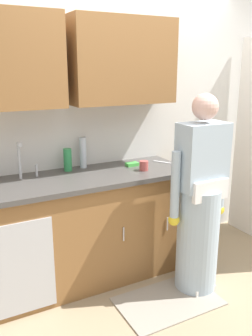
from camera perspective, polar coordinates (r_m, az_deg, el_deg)
name	(u,v)px	position (r m, az deg, el deg)	size (l,w,h in m)	color
ground_plane	(176,304)	(3.07, 7.94, -20.49)	(9.00, 9.00, 0.00)	#998466
kitchen_wall_with_uppers	(105,105)	(3.29, -3.35, 9.93)	(4.80, 0.44, 2.70)	silver
counter_cabinet	(77,232)	(3.15, -7.75, -9.95)	(1.90, 0.62, 0.90)	brown
countertop	(75,179)	(2.98, -8.03, -1.74)	(1.96, 0.66, 0.04)	#474442
sink	(30,185)	(2.89, -14.91, -2.58)	(0.50, 0.36, 0.35)	#B7BABF
person_at_sink	(199,211)	(2.97, 11.49, -6.62)	(0.55, 0.34, 1.62)	white
floor_mat	(168,301)	(3.08, 6.69, -20.18)	(0.80, 0.50, 0.01)	gray
bottle_water_tall	(83,153)	(3.20, -6.82, 2.44)	(0.06, 0.06, 0.27)	silver
bottle_cleaner_spray	(68,160)	(3.13, -9.21, 1.30)	(0.07, 0.07, 0.19)	#2D8C4C
cup_by_sink	(144,166)	(3.12, 2.84, 0.37)	(0.08, 0.08, 0.08)	#B24C47
knife_on_counter	(165,162)	(3.39, 6.19, 0.88)	(0.24, 0.02, 0.01)	silver
sponge	(132,164)	(3.26, 0.95, 0.60)	(0.11, 0.07, 0.03)	#4CBF4C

